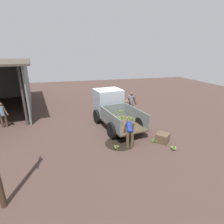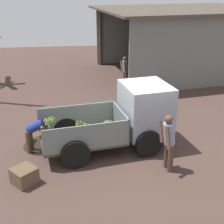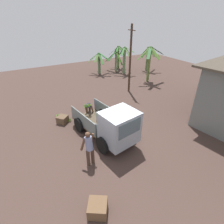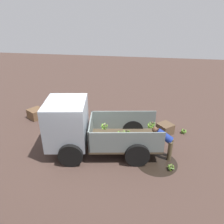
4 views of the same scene
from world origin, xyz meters
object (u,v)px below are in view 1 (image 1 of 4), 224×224
(person_worker_loading, at_px, (129,131))
(banana_bunch_on_ground_1, at_px, (117,147))
(cargo_truck, at_px, (111,106))
(person_bystander_near_shed, at_px, (2,114))
(wooden_crate_1, at_px, (129,103))
(person_foreground_visitor, at_px, (131,103))
(banana_bunch_on_ground_0, at_px, (174,148))
(wooden_crate_0, at_px, (162,138))
(banana_bunch_on_ground_2, at_px, (154,140))

(person_worker_loading, height_order, banana_bunch_on_ground_1, person_worker_loading)
(cargo_truck, height_order, person_bystander_near_shed, cargo_truck)
(wooden_crate_1, bearing_deg, banana_bunch_on_ground_1, 155.27)
(person_foreground_visitor, xyz_separation_m, wooden_crate_1, (2.28, -0.68, -0.73))
(banana_bunch_on_ground_0, xyz_separation_m, wooden_crate_0, (0.83, 0.12, 0.12))
(wooden_crate_0, height_order, wooden_crate_1, wooden_crate_1)
(banana_bunch_on_ground_2, xyz_separation_m, wooden_crate_0, (-0.06, -0.41, 0.12))
(person_bystander_near_shed, bearing_deg, cargo_truck, 69.48)
(cargo_truck, relative_size, person_foreground_visitor, 2.54)
(person_foreground_visitor, bearing_deg, person_worker_loading, -31.29)
(wooden_crate_1, bearing_deg, cargo_truck, 141.86)
(person_worker_loading, xyz_separation_m, banana_bunch_on_ground_2, (-0.12, -1.31, -0.61))
(wooden_crate_0, bearing_deg, banana_bunch_on_ground_2, 82.04)
(cargo_truck, distance_m, person_worker_loading, 3.19)
(cargo_truck, xyz_separation_m, banana_bunch_on_ground_1, (-3.41, 0.60, -0.97))
(banana_bunch_on_ground_1, relative_size, wooden_crate_0, 0.44)
(person_foreground_visitor, relative_size, banana_bunch_on_ground_1, 6.76)
(person_bystander_near_shed, bearing_deg, banana_bunch_on_ground_2, 49.07)
(person_bystander_near_shed, height_order, banana_bunch_on_ground_0, person_bystander_near_shed)
(person_worker_loading, relative_size, banana_bunch_on_ground_1, 4.66)
(cargo_truck, relative_size, wooden_crate_1, 6.72)
(banana_bunch_on_ground_0, relative_size, banana_bunch_on_ground_1, 1.00)
(banana_bunch_on_ground_1, bearing_deg, banana_bunch_on_ground_2, -86.64)
(banana_bunch_on_ground_1, bearing_deg, cargo_truck, -10.01)
(banana_bunch_on_ground_0, bearing_deg, cargo_truck, 25.12)
(person_worker_loading, xyz_separation_m, wooden_crate_1, (6.15, -2.23, -0.49))
(wooden_crate_0, distance_m, wooden_crate_1, 6.36)
(person_worker_loading, xyz_separation_m, wooden_crate_0, (-0.18, -1.73, -0.50))
(cargo_truck, distance_m, wooden_crate_1, 3.89)
(banana_bunch_on_ground_2, bearing_deg, cargo_truck, 23.44)
(banana_bunch_on_ground_0, distance_m, banana_bunch_on_ground_1, 2.67)
(person_foreground_visitor, xyz_separation_m, wooden_crate_0, (-4.05, -0.18, -0.73))
(person_foreground_visitor, bearing_deg, banana_bunch_on_ground_2, -12.85)
(banana_bunch_on_ground_2, bearing_deg, person_worker_loading, 84.59)
(person_bystander_near_shed, relative_size, banana_bunch_on_ground_1, 6.11)
(banana_bunch_on_ground_0, bearing_deg, banana_bunch_on_ground_1, 73.33)
(wooden_crate_1, bearing_deg, wooden_crate_0, 175.47)
(wooden_crate_0, bearing_deg, cargo_truck, 28.80)
(cargo_truck, distance_m, banana_bunch_on_ground_1, 3.60)
(person_bystander_near_shed, relative_size, wooden_crate_0, 2.67)
(person_worker_loading, bearing_deg, banana_bunch_on_ground_0, -105.51)
(banana_bunch_on_ground_0, distance_m, wooden_crate_0, 0.84)
(banana_bunch_on_ground_2, relative_size, wooden_crate_0, 0.46)
(wooden_crate_1, bearing_deg, banana_bunch_on_ground_2, 171.69)
(person_worker_loading, xyz_separation_m, banana_bunch_on_ground_1, (-0.24, 0.72, -0.62))
(cargo_truck, bearing_deg, person_foreground_visitor, -76.55)
(banana_bunch_on_ground_2, bearing_deg, banana_bunch_on_ground_0, -149.03)
(person_bystander_near_shed, relative_size, banana_bunch_on_ground_0, 6.13)
(person_worker_loading, xyz_separation_m, person_bystander_near_shed, (3.96, 6.57, 0.14))
(banana_bunch_on_ground_1, relative_size, banana_bunch_on_ground_2, 0.95)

